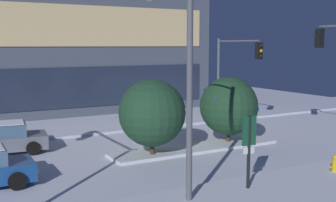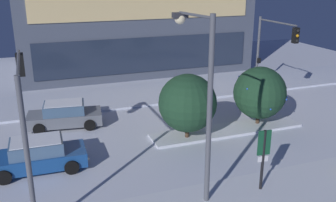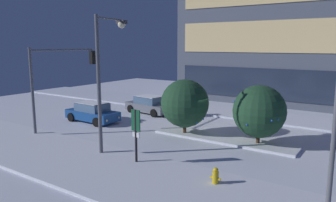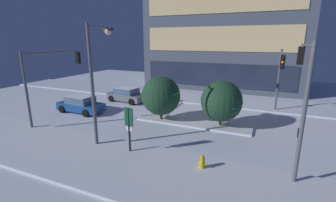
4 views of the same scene
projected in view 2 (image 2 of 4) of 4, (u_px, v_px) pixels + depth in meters
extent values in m
plane|color=silver|center=(188.00, 134.00, 21.44)|extent=(52.00, 52.00, 0.00)
cube|color=silver|center=(147.00, 94.00, 28.47)|extent=(52.00, 5.20, 0.14)
cube|color=silver|center=(227.00, 130.00, 21.84)|extent=(9.00, 1.80, 0.14)
cube|color=#232D42|center=(147.00, 55.00, 31.87)|extent=(18.33, 0.10, 2.91)
cube|color=#F2D18C|center=(146.00, 1.00, 30.49)|extent=(18.33, 0.10, 2.91)
cube|color=#19478C|center=(38.00, 159.00, 17.41)|extent=(4.34, 1.91, 0.66)
cube|color=slate|center=(37.00, 147.00, 17.22)|extent=(2.36, 1.68, 0.60)
cube|color=white|center=(36.00, 140.00, 17.11)|extent=(2.19, 1.57, 0.04)
sphere|color=#F9E5B2|center=(84.00, 148.00, 18.62)|extent=(0.16, 0.16, 0.16)
sphere|color=#F9E5B2|center=(88.00, 159.00, 17.53)|extent=(0.16, 0.16, 0.16)
cylinder|color=black|center=(68.00, 151.00, 18.71)|extent=(0.67, 0.24, 0.66)
cylinder|color=black|center=(72.00, 167.00, 17.09)|extent=(0.67, 0.24, 0.66)
cylinder|color=black|center=(7.00, 159.00, 17.85)|extent=(0.67, 0.24, 0.66)
cylinder|color=black|center=(4.00, 177.00, 16.24)|extent=(0.67, 0.24, 0.66)
cube|color=slate|center=(65.00, 118.00, 22.39)|extent=(4.43, 2.36, 0.66)
cube|color=slate|center=(64.00, 108.00, 22.20)|extent=(2.48, 1.93, 0.60)
cube|color=white|center=(64.00, 103.00, 22.09)|extent=(2.30, 1.80, 0.04)
sphere|color=#F9E5B2|center=(25.00, 125.00, 21.38)|extent=(0.16, 0.16, 0.16)
sphere|color=#F9E5B2|center=(28.00, 118.00, 22.53)|extent=(0.16, 0.16, 0.16)
cylinder|color=black|center=(39.00, 129.00, 21.31)|extent=(0.68, 0.30, 0.66)
cylinder|color=black|center=(42.00, 118.00, 23.01)|extent=(0.68, 0.30, 0.66)
cylinder|color=black|center=(90.00, 125.00, 21.90)|extent=(0.68, 0.30, 0.66)
cylinder|color=black|center=(89.00, 114.00, 23.59)|extent=(0.68, 0.30, 0.66)
cylinder|color=#565960|center=(28.00, 160.00, 12.36)|extent=(0.18, 0.18, 5.67)
cylinder|color=#565960|center=(18.00, 64.00, 13.86)|extent=(0.12, 5.22, 0.12)
cube|color=black|center=(20.00, 65.00, 16.37)|extent=(0.32, 0.36, 1.00)
sphere|color=black|center=(19.00, 57.00, 16.44)|extent=(0.20, 0.20, 0.20)
sphere|color=orange|center=(20.00, 64.00, 16.54)|extent=(0.20, 0.20, 0.20)
sphere|color=black|center=(21.00, 71.00, 16.64)|extent=(0.20, 0.20, 0.20)
cylinder|color=#565960|center=(258.00, 55.00, 28.71)|extent=(0.18, 0.18, 5.65)
cylinder|color=#565960|center=(277.00, 22.00, 26.05)|extent=(0.12, 4.10, 0.12)
cube|color=black|center=(296.00, 35.00, 24.41)|extent=(0.32, 0.36, 1.00)
sphere|color=black|center=(298.00, 31.00, 24.14)|extent=(0.20, 0.20, 0.20)
sphere|color=orange|center=(297.00, 36.00, 24.25)|extent=(0.20, 0.20, 0.20)
sphere|color=black|center=(297.00, 41.00, 24.35)|extent=(0.20, 0.20, 0.20)
cube|color=black|center=(259.00, 61.00, 28.64)|extent=(0.20, 0.24, 0.36)
cylinder|color=#565960|center=(209.00, 116.00, 13.85)|extent=(0.20, 0.20, 7.32)
cylinder|color=#565960|center=(195.00, 15.00, 13.68)|extent=(0.40, 2.22, 0.10)
cube|color=#333338|center=(180.00, 15.00, 14.64)|extent=(0.56, 0.36, 0.20)
sphere|color=#F9E5B2|center=(180.00, 19.00, 14.68)|extent=(0.44, 0.44, 0.44)
cylinder|color=black|center=(263.00, 162.00, 15.34)|extent=(0.12, 0.12, 2.74)
cube|color=#144C2D|center=(264.00, 143.00, 15.08)|extent=(0.55, 0.11, 1.05)
cube|color=white|center=(263.00, 159.00, 15.30)|extent=(0.44, 0.09, 0.24)
cylinder|color=#473323|center=(187.00, 133.00, 20.68)|extent=(0.22, 0.22, 0.76)
sphere|color=#1E4228|center=(188.00, 103.00, 20.14)|extent=(3.12, 3.12, 3.12)
sphere|color=blue|center=(168.00, 83.00, 20.61)|extent=(0.10, 0.10, 0.10)
sphere|color=blue|center=(208.00, 122.00, 20.51)|extent=(0.10, 0.10, 0.10)
sphere|color=blue|center=(174.00, 125.00, 20.86)|extent=(0.10, 0.10, 0.10)
sphere|color=blue|center=(164.00, 108.00, 21.06)|extent=(0.10, 0.10, 0.10)
sphere|color=blue|center=(207.00, 115.00, 21.00)|extent=(0.10, 0.10, 0.10)
cylinder|color=#473323|center=(258.00, 119.00, 22.62)|extent=(0.22, 0.22, 0.73)
sphere|color=#1E4228|center=(260.00, 93.00, 22.10)|extent=(3.06, 3.06, 3.06)
sphere|color=blue|center=(257.00, 103.00, 23.50)|extent=(0.10, 0.10, 0.10)
sphere|color=blue|center=(239.00, 76.00, 22.48)|extent=(0.10, 0.10, 0.10)
sphere|color=blue|center=(259.00, 102.00, 23.52)|extent=(0.10, 0.10, 0.10)
sphere|color=blue|center=(287.00, 97.00, 21.84)|extent=(0.10, 0.10, 0.10)
sphere|color=blue|center=(247.00, 89.00, 20.92)|extent=(0.10, 0.10, 0.10)
sphere|color=blue|center=(264.00, 71.00, 22.79)|extent=(0.10, 0.10, 0.10)
sphere|color=blue|center=(286.00, 100.00, 21.51)|extent=(0.10, 0.10, 0.10)
sphere|color=blue|center=(271.00, 109.00, 20.91)|extent=(0.10, 0.10, 0.10)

